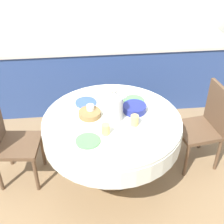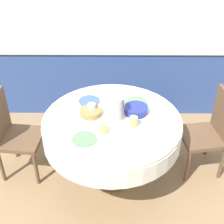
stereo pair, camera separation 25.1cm
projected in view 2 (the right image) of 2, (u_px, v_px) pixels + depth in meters
The scene contains 17 objects.
ground_plane at pixel (112, 176), 3.22m from camera, with size 12.00×12.00×0.00m, color #8E704C.
kitchen_counter at pixel (113, 73), 4.12m from camera, with size 3.24×0.64×0.88m.
dining_table at pixel (112, 130), 2.87m from camera, with size 1.27×1.27×0.72m.
chair_left at pixel (211, 130), 3.05m from camera, with size 0.46×0.46×0.90m.
chair_right at pixel (12, 132), 3.02m from camera, with size 0.44×0.44×0.90m.
plate_near_left at pixel (84, 139), 2.57m from camera, with size 0.20×0.20×0.01m, color #5BA85B.
cup_near_left at pixel (103, 129), 2.61m from camera, with size 0.07×0.07×0.10m, color #DBB766.
plate_near_right at pixel (143, 137), 2.59m from camera, with size 0.20×0.20×0.01m, color white.
cup_near_right at pixel (134, 122), 2.69m from camera, with size 0.07×0.07×0.10m, color #DBB766.
plate_far_left at pixel (89, 101), 3.04m from camera, with size 0.20×0.20×0.01m, color #3856AD.
cup_far_left at pixel (92, 108), 2.86m from camera, with size 0.07×0.07×0.10m, color white.
plate_far_right at pixel (137, 102), 3.02m from camera, with size 0.20×0.20×0.01m, color #5BA85B.
cup_far_right at pixel (120, 103), 2.94m from camera, with size 0.07×0.07×0.10m, color #CC4C3D.
coffee_carafe at pixel (115, 107), 2.72m from camera, with size 0.13×0.13×0.32m.
teapot at pixel (114, 100), 2.90m from camera, with size 0.22×0.16×0.21m.
bread_basket at pixel (91, 112), 2.85m from camera, with size 0.20×0.20×0.05m, color olive.
fruit_bowl at pixel (136, 110), 2.87m from camera, with size 0.22×0.22×0.07m, color navy.
Camera 2 is at (0.02, -2.26, 2.39)m, focal length 50.00 mm.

